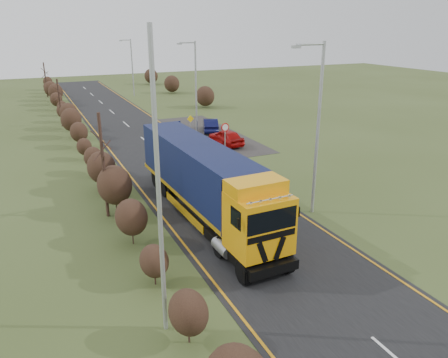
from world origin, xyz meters
TOP-DOWN VIEW (x-y plane):
  - ground at (0.00, 0.00)m, footprint 160.00×160.00m
  - road at (0.00, 10.00)m, footprint 8.00×120.00m
  - layby at (6.50, 20.00)m, footprint 6.00×18.00m
  - lane_markings at (0.00, 9.69)m, footprint 7.52×116.00m
  - hedgerow at (-6.00, 7.89)m, footprint 2.24×102.04m
  - lorry at (-1.49, 1.36)m, footprint 2.96×15.24m
  - car_red_hatchback at (6.38, 15.40)m, footprint 2.20×4.39m
  - car_blue_sedan at (7.17, 20.92)m, footprint 2.73×4.36m
  - streetlight_near at (4.47, -0.46)m, footprint 2.05×0.19m
  - streetlight_mid at (5.69, 21.28)m, footprint 1.91×0.18m
  - streetlight_far at (5.70, 47.91)m, footprint 1.80×0.18m
  - left_pole at (-6.48, -6.93)m, footprint 0.16×0.16m
  - speed_sign at (5.14, 12.95)m, footprint 0.73×0.10m
  - warning_board at (4.98, 20.91)m, footprint 0.72×0.11m

SIDE VIEW (x-z plane):
  - ground at x=0.00m, z-range 0.00..0.00m
  - road at x=0.00m, z-range 0.00..0.02m
  - layby at x=6.50m, z-range 0.00..0.02m
  - lane_markings at x=0.00m, z-range 0.03..0.03m
  - car_blue_sedan at x=7.17m, z-range 0.00..1.36m
  - car_red_hatchback at x=6.38m, z-range 0.00..1.44m
  - warning_board at x=4.98m, z-range 0.20..2.09m
  - hedgerow at x=-6.00m, z-range -1.41..4.64m
  - speed_sign at x=5.14m, z-range 0.56..3.21m
  - lorry at x=-1.49m, z-range 0.29..4.51m
  - streetlight_far at x=5.70m, z-range 0.41..8.82m
  - streetlight_mid at x=5.69m, z-range 0.45..9.43m
  - left_pole at x=-6.48m, z-range 0.00..10.56m
  - streetlight_near at x=4.47m, z-range 0.51..10.20m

